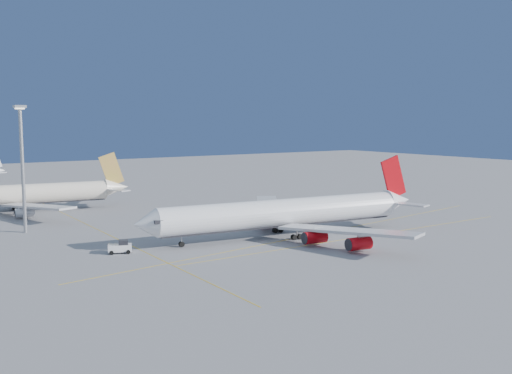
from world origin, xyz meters
name	(u,v)px	position (x,y,z in m)	size (l,w,h in m)	color
ground	(306,229)	(0.00, 0.00, 0.00)	(500.00, 500.00, 0.00)	slate
taxiway_lines	(237,231)	(-14.71, 6.34, 0.01)	(118.86, 140.00, 0.02)	gold
airliner_virgin	(289,213)	(-8.17, -4.36, 5.00)	(67.22, 59.96, 16.59)	white
airliner_etihad	(18,195)	(-49.38, 61.63, 4.76)	(59.89, 54.90, 15.64)	beige
pushback_tug	(121,247)	(-44.01, 0.47, 1.12)	(4.80, 3.82, 2.42)	white
light_mast	(22,158)	(-54.27, 31.31, 16.49)	(2.41, 2.41, 27.93)	gray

